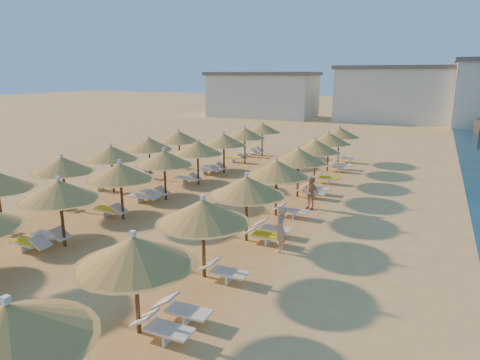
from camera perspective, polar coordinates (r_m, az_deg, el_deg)
The scene contains 8 objects.
ground at distance 17.57m, azimuth -4.86°, elevation -7.08°, with size 220.00×220.00×0.00m, color #DCAE60.
hotel_blocks at distance 60.32m, azimuth 19.81°, elevation 10.76°, with size 48.35×9.86×8.10m.
parasol_row_east at distance 17.61m, azimuth 3.05°, elevation 0.34°, with size 2.95×33.04×2.71m.
parasol_row_west at distance 20.51m, azimuth -12.71°, elevation 1.98°, with size 2.95×33.04×2.71m.
parasol_row_inland at distance 22.69m, azimuth -19.56°, elevation 2.65°, with size 2.95×19.67×2.71m.
loungers at distance 19.91m, azimuth -8.60°, elevation -3.57°, with size 12.35×30.67×0.66m.
beachgoer_c at distance 20.59m, azimuth 9.34°, elevation -1.70°, with size 0.93×0.39×1.59m, color tan.
beachgoer_a at distance 15.58m, azimuth 5.40°, elevation -6.55°, with size 0.62×0.41×1.70m, color tan.
Camera 1 is at (8.12, -14.24, 6.32)m, focal length 32.00 mm.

